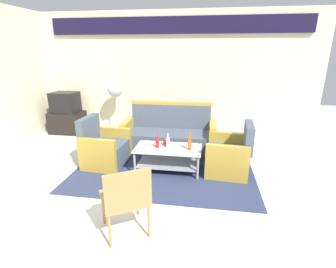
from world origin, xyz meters
TOP-DOWN VIEW (x-y plane):
  - ground_plane at (0.00, 0.00)m, footprint 14.00×14.00m
  - wall_back at (0.00, 3.05)m, footprint 6.52×0.19m
  - rug at (0.09, 0.98)m, footprint 2.99×2.26m
  - couch at (0.06, 1.72)m, footprint 1.81×0.76m
  - armchair_left at (-0.99, 0.95)m, footprint 0.75×0.81m
  - armchair_right at (1.18, 0.97)m, footprint 0.75×0.81m
  - coffee_table at (0.16, 0.88)m, footprint 1.10×0.60m
  - bottle_red at (-0.02, 0.86)m, footprint 0.06×0.06m
  - bottle_clear at (0.16, 0.90)m, footprint 0.06×0.06m
  - bottle_orange at (0.52, 0.85)m, footprint 0.06×0.06m
  - cup at (0.10, 0.99)m, footprint 0.08×0.08m
  - tv_stand at (-2.60, 2.55)m, footprint 0.80×0.50m
  - television at (-2.60, 2.55)m, footprint 0.63×0.49m
  - pedestal_fan at (-1.34, 2.60)m, footprint 0.36×0.36m
  - wicker_chair at (-0.03, -0.77)m, footprint 0.66×0.66m

SIDE VIEW (x-z plane):
  - ground_plane at x=0.00m, z-range 0.00..0.00m
  - rug at x=0.09m, z-range 0.00..0.01m
  - tv_stand at x=-2.60m, z-range 0.00..0.52m
  - coffee_table at x=0.16m, z-range 0.07..0.47m
  - armchair_left at x=-0.99m, z-range -0.14..0.71m
  - armchair_right at x=1.18m, z-range -0.14..0.71m
  - couch at x=0.06m, z-range -0.16..0.80m
  - cup at x=0.10m, z-range 0.41..0.51m
  - bottle_red at x=-0.02m, z-range 0.38..0.60m
  - wicker_chair at x=-0.03m, z-range 0.07..0.91m
  - bottle_clear at x=0.16m, z-range 0.38..0.62m
  - bottle_orange at x=0.52m, z-range 0.37..0.67m
  - television at x=-2.60m, z-range 0.52..1.00m
  - pedestal_fan at x=-1.34m, z-range 0.38..1.65m
  - wall_back at x=0.00m, z-range 0.08..2.88m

